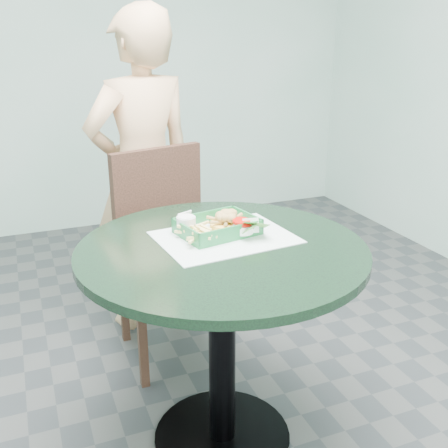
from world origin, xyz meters
name	(u,v)px	position (x,y,z in m)	size (l,w,h in m)	color
floor	(222,438)	(0.00, 0.00, 0.00)	(4.00, 5.00, 0.02)	#303335
wall_back	(90,35)	(0.00, 2.50, 1.40)	(4.00, 0.04, 2.80)	silver
cafe_table	(222,298)	(0.00, 0.00, 0.58)	(0.93, 0.93, 0.75)	black
dining_chair	(166,240)	(0.00, 0.69, 0.53)	(0.45, 0.45, 0.93)	black
diner_person	(143,171)	(-0.03, 0.96, 0.79)	(0.58, 0.38, 1.58)	#E1AD7D
placemat	(225,243)	(0.03, 0.06, 0.75)	(0.43, 0.33, 0.00)	silver
food_basket	(217,235)	(0.02, 0.10, 0.77)	(0.25, 0.18, 0.05)	#1B7237
crab_sandwich	(227,225)	(0.06, 0.10, 0.80)	(0.11, 0.11, 0.07)	#F3B847
fries_pile	(194,236)	(-0.07, 0.08, 0.79)	(0.10, 0.11, 0.04)	#F6DA7C
sauce_ramekin	(186,225)	(-0.07, 0.15, 0.80)	(0.06, 0.06, 0.04)	silver
garnish_cup	(244,234)	(0.09, 0.02, 0.79)	(0.10, 0.10, 0.04)	white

